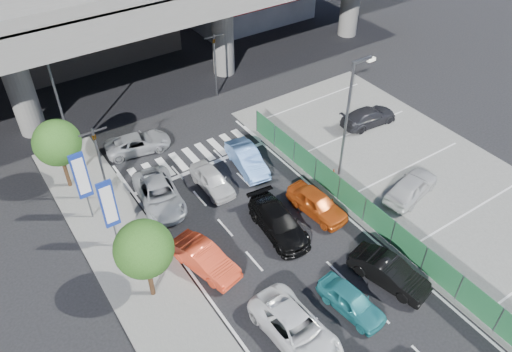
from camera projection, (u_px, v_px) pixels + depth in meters
ground at (313, 285)px, 25.43m from camera, size 120.00×120.00×0.00m
parking_lot at (429, 185)px, 31.40m from camera, size 12.00×28.00×0.06m
sidewalk_left at (153, 294)px, 24.94m from camera, size 4.00×30.00×0.12m
fence_run at (377, 220)px, 27.77m from camera, size 0.16×22.00×1.80m
traffic_light_left at (97, 147)px, 27.91m from camera, size 1.60×1.24×5.20m
traffic_light_right at (214, 50)px, 37.40m from camera, size 1.60×1.24×5.20m
street_lamp_right at (350, 111)px, 29.29m from camera, size 1.65×0.22×8.00m
street_lamp_left at (58, 90)px, 31.16m from camera, size 1.65×0.22×8.00m
signboard_near at (109, 206)px, 25.49m from camera, size 0.80×0.14×4.70m
signboard_far at (82, 178)px, 27.23m from camera, size 0.80×0.14×4.70m
tree_near at (144, 249)px, 22.82m from camera, size 2.80×2.80×4.80m
tree_far at (57, 143)px, 29.17m from camera, size 2.80×2.80×4.80m
sedan_white_mid_left at (296, 329)px, 22.70m from camera, size 2.52×5.07×1.38m
taxi_teal_mid at (351, 301)px, 23.95m from camera, size 1.90×3.79×1.24m
hatch_black_mid_right at (389, 272)px, 25.21m from camera, size 2.42×4.42×1.38m
taxi_orange_left at (204, 259)px, 25.90m from camera, size 2.46×4.41×1.38m
sedan_black_mid at (279, 222)px, 27.95m from camera, size 2.39×4.92×1.38m
taxi_orange_right at (317, 203)px, 29.14m from camera, size 2.04×4.20×1.38m
wagon_silver_front_left at (159, 194)px, 29.75m from camera, size 3.03×5.26×1.38m
sedan_white_front_mid at (212, 180)px, 30.84m from camera, size 1.54×3.78×1.28m
kei_truck_front_right at (247, 159)px, 32.39m from camera, size 2.03×4.35×1.38m
crossing_wagon_silver at (138, 143)px, 33.88m from camera, size 4.69×2.79×1.22m
parked_sedan_white at (411, 187)px, 30.15m from camera, size 4.53×2.63×1.45m
parked_sedan_dgrey at (369, 116)px, 36.26m from camera, size 4.50×2.05×1.28m
traffic_cone at (333, 173)px, 31.66m from camera, size 0.47×0.47×0.78m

